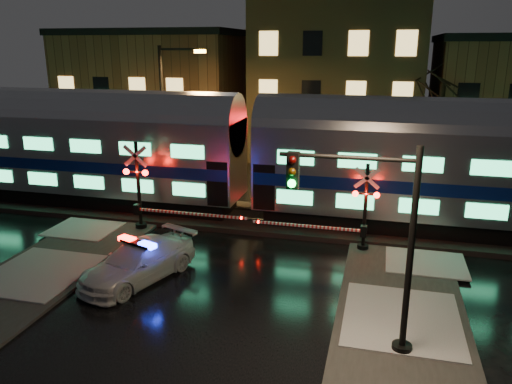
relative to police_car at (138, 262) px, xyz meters
The scene contains 11 objects.
ground 3.65m from the police_car, 40.27° to the left, with size 120.00×120.00×0.00m, color black.
ballast 7.83m from the police_car, 69.52° to the left, with size 90.00×4.20×0.24m, color black.
sidewalk_right 9.96m from the police_car, 21.76° to the right, with size 4.00×20.00×0.12m, color #2D2D2D.
building_left 26.67m from the police_car, 112.89° to the left, with size 14.00×10.00×9.00m, color brown.
building_mid 25.76m from the police_car, 79.20° to the left, with size 12.00×11.00×11.50m, color brown.
train 8.09m from the police_car, 73.35° to the left, with size 51.00×3.12×5.92m.
police_car is the anchor object (origin of this frame).
crossing_signal_right 8.78m from the police_car, 31.85° to the left, with size 5.26×0.63×3.72m.
crossing_signal_left 5.12m from the police_car, 112.97° to the left, with size 5.86×0.66×4.15m.
traffic_light 8.96m from the police_car, 16.41° to the right, with size 3.79×0.69×5.87m.
streetlight 12.58m from the police_car, 108.19° to the left, with size 2.76×0.29×8.26m.
Camera 1 is at (5.54, -17.37, 8.20)m, focal length 35.00 mm.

